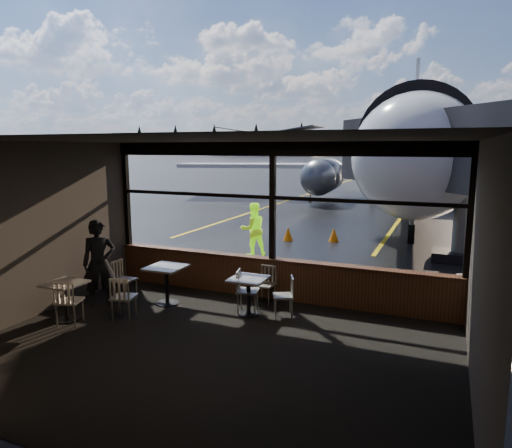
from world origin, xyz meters
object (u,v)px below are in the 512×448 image
Objects in this scene: chair_near_n at (265,285)px; ground_crew at (253,229)px; chair_left_s at (69,301)px; airliner at (417,108)px; cone_nose at (334,235)px; cafe_table_left at (66,302)px; cafe_table_near at (249,296)px; cafe_table_mid at (167,285)px; chair_mid_s at (124,297)px; passenger at (99,263)px; jet_bridge at (451,181)px; cone_extra at (288,234)px; chair_near_w at (248,291)px; cone_wing at (310,197)px; chair_near_e at (283,296)px; chair_mid_w at (125,280)px.

chair_near_n is 0.50× the size of ground_crew.
chair_left_s reaches higher than chair_near_n.
cone_nose is (-1.70, -13.33, -5.44)m from airliner.
chair_left_s is at bearing -27.82° from cafe_table_left.
cafe_table_left is 1.52× the size of cone_nose.
cafe_table_near is 0.92× the size of cafe_table_mid.
chair_left_s is (-0.80, -0.61, 0.01)m from chair_mid_s.
cafe_table_left is 6.67m from ground_crew.
chair_left_s is 0.48× the size of passenger.
cafe_table_mid reaches higher than cone_nose.
cone_extra is (-5.39, 0.84, -2.13)m from jet_bridge.
jet_bridge is at bearing 50.58° from cafe_table_left.
ground_crew is 3.67m from cone_nose.
chair_near_w is 0.54× the size of ground_crew.
jet_bridge is at bearing -86.05° from airliner.
cafe_table_mid reaches higher than cone_wing.
chair_near_e is at bearing -75.35° from cone_wing.
chair_left_s is (-1.08, -1.69, 0.03)m from cafe_table_mid.
chair_mid_s is at bearing -102.68° from cone_nose.
ground_crew is at bearing 33.22° from passenger.
cafe_table_mid is at bearing -82.53° from cone_wing.
chair_mid_w is at bearing -98.74° from cone_extra.
cafe_table_left is (-6.86, -8.35, -2.00)m from jet_bridge.
chair_mid_w reaches higher than chair_near_e.
cafe_table_near is 0.87× the size of chair_mid_s.
chair_near_e is (-0.90, -21.10, -5.28)m from airliner.
cone_wing is (-8.24, 13.59, -2.16)m from jet_bridge.
airliner is at bearing 161.25° from chair_near_w.
chair_near_w is 2.07× the size of cone_wing.
cafe_table_mid is at bearing 98.46° from chair_mid_w.
chair_near_w is 5.14m from ground_crew.
chair_near_n is (-1.52, -20.54, -5.28)m from airliner.
cone_extra is at bearing 171.62° from chair_mid_w.
ground_crew reaches higher than chair_near_n.
cone_extra is (2.85, -12.75, 0.03)m from cone_wing.
chair_near_w reaches higher than chair_mid_s.
chair_near_n is at bearing 74.94° from ground_crew.
airliner is 15.19m from cone_extra.
jet_bridge reaches higher than chair_left_s.
jet_bridge reaches higher than chair_near_n.
chair_left_s is (-4.56, -23.09, -5.24)m from airliner.
chair_near_w is at bearing 14.95° from chair_left_s.
passenger is 5.70m from ground_crew.
chair_near_e is at bearing 10.41° from chair_left_s.
chair_mid_s reaches higher than cone_wing.
passenger reaches higher than chair_mid_w.
chair_near_e is 20.74m from cone_wing.
cone_wing is at bearing 102.59° from cone_extra.
chair_near_e is at bearing 16.72° from cafe_table_near.
ground_crew is (-5.65, -1.81, -1.54)m from jet_bridge.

